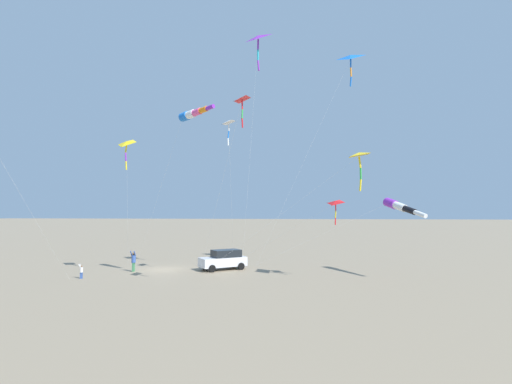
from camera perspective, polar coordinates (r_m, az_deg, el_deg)
The scene contains 14 objects.
ground_plane at distance 35.99m, azimuth -14.43°, elevation -11.75°, with size 600.00×600.00×0.00m, color gray.
parked_car at distance 34.89m, azimuth -5.10°, elevation -10.53°, with size 4.12×4.52×1.85m.
cooler_box at distance 37.67m, azimuth -3.42°, elevation -11.14°, with size 0.62×0.42×0.42m.
person_adult_flyer at distance 35.42m, azimuth -18.72°, elevation -10.12°, with size 0.59×0.46×1.91m.
person_child_green_jacket at distance 33.33m, azimuth -25.80°, elevation -11.10°, with size 0.33×0.39×1.17m.
kite_delta_purple_drifting at distance 30.08m, azimuth 12.34°, elevation -1.71°, with size 8.31×11.02×6.48m.
kite_delta_rainbow_low_near at distance 33.52m, azimuth -19.77°, elevation 7.18°, with size 5.22×2.95×11.83m.
kite_delta_striped_overhead at distance 28.79m, azimuth 15.88°, elevation 5.53°, with size 5.55×14.42×10.05m.
kite_delta_small_distant at distance 30.43m, azimuth -4.37°, elevation 10.79°, with size 9.03×2.08×13.06m.
kite_delta_red_high_left at distance 38.20m, azimuth 14.66°, elevation 19.79°, with size 2.47×10.58×20.86m.
kite_delta_orange_high_right at distance 33.85m, azimuth 0.29°, elevation 23.03°, with size 5.66×3.44×20.95m.
kite_windsock_white_trailing at distance 32.88m, azimuth 21.62°, elevation -2.12°, with size 7.76×14.50×6.70m.
kite_delta_green_low_center at distance 24.87m, azimuth -2.27°, elevation 14.26°, with size 9.66×6.32×13.16m.
kite_windsock_magenta_far_left at distance 30.00m, azimuth -9.95°, elevation 12.04°, with size 8.07×10.22×13.59m.
Camera 1 is at (-32.65, -14.17, 5.32)m, focal length 25.40 mm.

